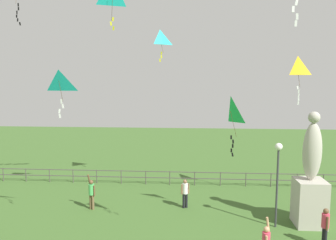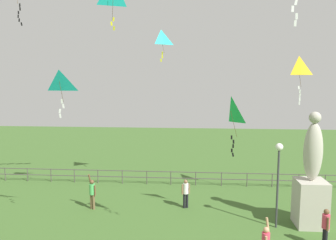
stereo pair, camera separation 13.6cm
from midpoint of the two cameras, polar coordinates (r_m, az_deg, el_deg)
The scene contains 10 objects.
statue_monument at distance 18.03m, azimuth 23.10°, elevation -10.40°, with size 1.42×1.42×5.70m.
lamppost at distance 16.92m, azimuth 18.18°, elevation -7.54°, with size 0.36×0.36×4.21m.
person_1 at distance 16.44m, azimuth 25.22°, elevation -16.01°, with size 0.32×0.52×1.73m.
person_3 at distance 19.07m, azimuth 2.76°, elevation -12.20°, with size 0.47×0.31×1.65m.
person_4 at distance 19.32m, azimuth -13.23°, elevation -12.00°, with size 0.49×0.42×1.97m.
kite_3 at distance 16.33m, azimuth 10.47°, elevation 1.16°, with size 0.93×0.92×2.99m.
kite_4 at distance 15.65m, azimuth -18.52°, elevation 6.19°, with size 1.10×0.54×2.17m.
kite_5 at distance 20.31m, azimuth 21.21°, elevation 8.18°, with size 0.88×1.10×2.64m.
kite_6 at distance 21.47m, azimuth -1.57°, elevation 13.80°, with size 1.04×0.90×1.98m.
waterfront_railing at distance 23.10m, azimuth -2.35°, elevation -9.52°, with size 36.00×0.06×0.95m.
Camera 1 is at (2.08, -7.99, 7.30)m, focal length 35.40 mm.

